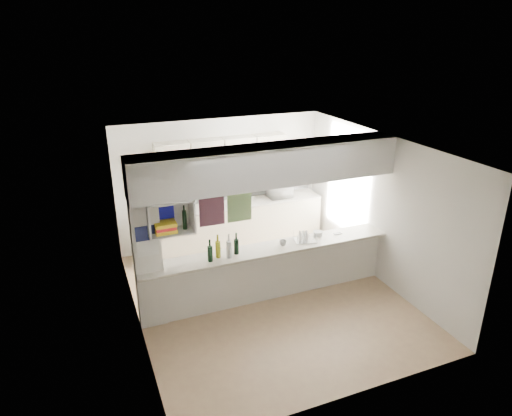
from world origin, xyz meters
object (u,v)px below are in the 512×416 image
bowl (283,184)px  microwave (280,191)px  wine_bottles (224,249)px  dish_rack (305,237)px

bowl → microwave: bearing=148.3°
bowl → wine_bottles: 2.88m
bowl → dish_rack: 2.12m
bowl → wine_bottles: bearing=-133.5°
microwave → bowl: bearing=147.2°
wine_bottles → bowl: bearing=46.5°
bowl → dish_rack: bearing=-104.9°
bowl → dish_rack: (-0.54, -2.03, -0.22)m
bowl → wine_bottles: (-1.98, -2.09, -0.16)m
microwave → dish_rack: (-0.49, -2.06, -0.06)m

